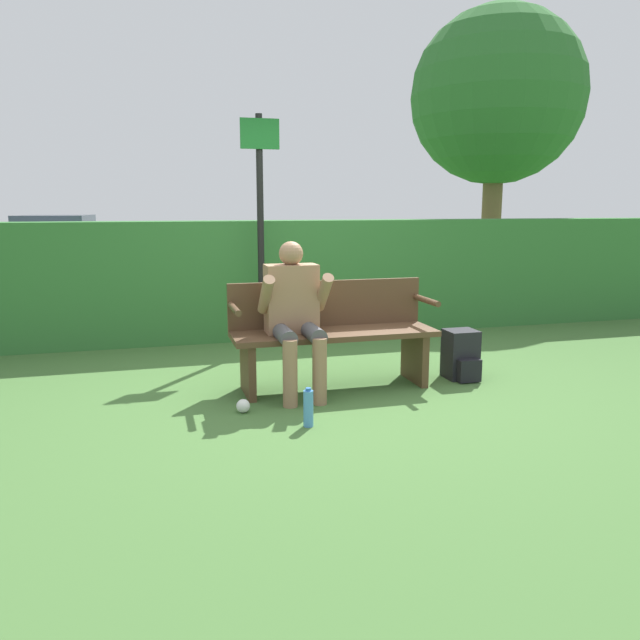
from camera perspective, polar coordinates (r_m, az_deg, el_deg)
The scene contains 10 objects.
ground_plane at distance 5.21m, azimuth 1.30°, elevation -6.19°, with size 40.00×40.00×0.00m, color #426B33.
hedge_back at distance 7.14m, azimuth -3.74°, elevation 3.76°, with size 12.00×0.42×1.32m.
park_bench at distance 5.16m, azimuth 1.12°, elevation -1.15°, with size 1.68×0.50×0.87m.
person_seated at distance 4.92m, azimuth -2.35°, elevation 0.93°, with size 0.55×0.60×1.21m.
backpack at distance 5.57m, azimuth 12.79°, elevation -3.20°, with size 0.26×0.33×0.43m.
water_bottle at distance 4.29m, azimuth -1.07°, elevation -8.06°, with size 0.07×0.07×0.27m.
signpost at distance 6.60m, azimuth -5.46°, elevation 9.60°, with size 0.40×0.09×2.40m.
parked_car at distance 17.21m, azimuth -22.94°, elevation 6.68°, with size 2.27×3.99×1.25m.
tree at distance 11.29m, azimuth 15.89°, elevation 18.96°, with size 2.85×2.85×4.68m.
litter_crumple at distance 4.62m, azimuth -7.04°, elevation -7.80°, with size 0.10×0.10×0.10m.
Camera 1 is at (-1.45, -4.77, 1.49)m, focal length 35.00 mm.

